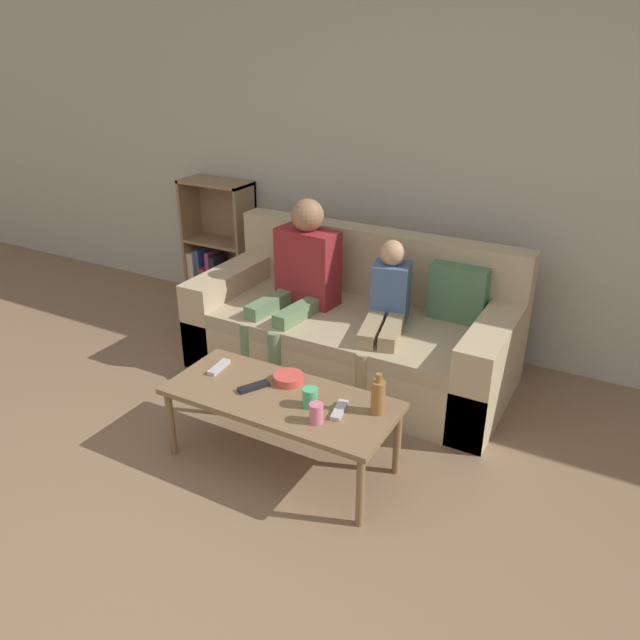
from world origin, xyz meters
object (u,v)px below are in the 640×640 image
Objects in this scene: person_adult at (300,273)px; cup_far at (310,397)px; person_child at (386,314)px; bottle at (378,396)px; tv_remote_0 at (219,367)px; coffee_table at (281,402)px; snack_bowl at (289,378)px; cup_near at (316,413)px; tv_remote_2 at (339,410)px; couch at (355,331)px; tv_remote_1 at (254,387)px; bookshelf at (221,258)px.

cup_far is at bearing -51.15° from person_adult.
bottle is at bearing -81.79° from person_child.
bottle is at bearing -3.64° from tv_remote_0.
snack_bowl is (-0.03, 0.14, 0.06)m from coffee_table.
cup_far is at bearing -102.42° from person_child.
cup_near is 0.57× the size of tv_remote_2.
person_child is 0.95m from tv_remote_2.
couch reaches higher than cup_near.
coffee_table is at bearing -58.79° from person_adult.
person_adult reaches higher than tv_remote_2.
bottle is at bearing 16.29° from tv_remote_2.
couch is 9.60× the size of bottle.
person_child reaches higher than bottle.
cup_far is 0.34m from bottle.
coffee_table is 1.05× the size of person_adult.
person_adult reaches higher than couch.
tv_remote_2 is (0.81, -0.99, -0.24)m from person_adult.
snack_bowl is (0.41, 0.07, 0.01)m from tv_remote_0.
person_adult reaches higher than cup_far.
person_child is 4.45× the size of bottle.
cup_far is at bearing -2.90° from coffee_table.
tv_remote_0 is at bearing -138.34° from person_child.
person_adult is 11.40× the size of cup_near.
tv_remote_0 and tv_remote_2 have the same top height.
snack_bowl is (0.07, -0.96, 0.15)m from couch.
tv_remote_0 is (-0.45, 0.07, 0.05)m from coffee_table.
coffee_table is 0.34m from tv_remote_2.
tv_remote_1 is at bearing -176.85° from coffee_table.
tv_remote_2 is 1.09× the size of snack_bowl.
person_adult is (1.15, -0.63, 0.29)m from bookshelf.
bookshelf is 4.78× the size of bottle.
bookshelf is 2.54m from tv_remote_2.
coffee_table is at bearing 170.44° from tv_remote_2.
cup_near is at bearing -19.98° from tv_remote_0.
cup_near reaches higher than cup_far.
cup_far is at bearing -161.07° from bottle.
snack_bowl is (-0.22, 0.15, -0.03)m from cup_far.
bookshelf reaches higher than couch.
tv_remote_0 is 1.07× the size of snack_bowl.
tv_remote_1 is (0.29, -0.08, 0.00)m from tv_remote_0.
coffee_table is 0.45m from tv_remote_0.
bookshelf is 6.44× the size of snack_bowl.
snack_bowl is at bearing -85.60° from couch.
person_adult is at bearing -165.90° from couch.
tv_remote_0 is at bearing -166.46° from tv_remote_1.
tv_remote_0 is 0.80× the size of bottle.
bookshelf reaches higher than snack_bowl.
person_child is 0.91m from bottle.
coffee_table is 12.02× the size of cup_near.
cup_far is 0.56× the size of tv_remote_2.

